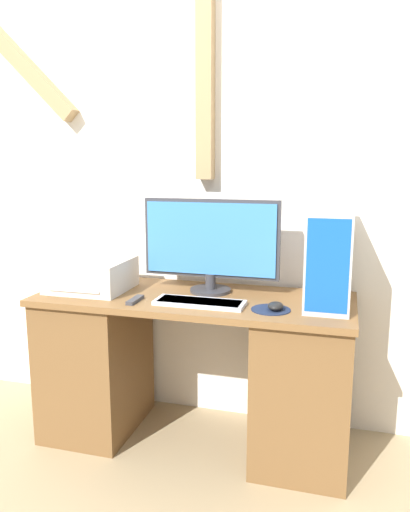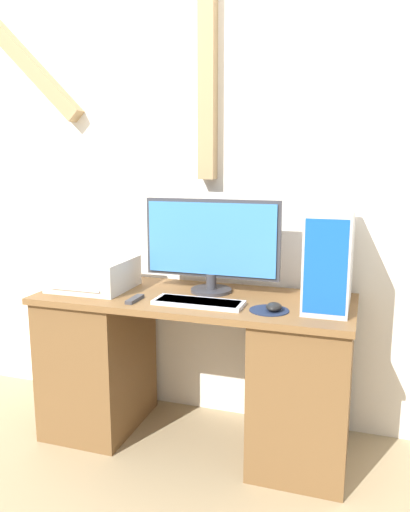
{
  "view_description": "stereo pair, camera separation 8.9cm",
  "coord_description": "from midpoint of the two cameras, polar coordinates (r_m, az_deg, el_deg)",
  "views": [
    {
      "loc": [
        0.67,
        -1.89,
        1.37
      ],
      "look_at": [
        0.06,
        0.29,
        0.94
      ],
      "focal_mm": 35.0,
      "sensor_mm": 36.0,
      "label": 1
    },
    {
      "loc": [
        0.76,
        -1.86,
        1.37
      ],
      "look_at": [
        0.06,
        0.29,
        0.94
      ],
      "focal_mm": 35.0,
      "sensor_mm": 36.0,
      "label": 2
    }
  ],
  "objects": [
    {
      "name": "monitor",
      "position": [
        2.39,
        1.82,
        1.57
      ],
      "size": [
        0.66,
        0.2,
        0.45
      ],
      "color": "#333338",
      "rests_on": "desk"
    },
    {
      "name": "mouse",
      "position": [
        2.15,
        9.07,
        -5.76
      ],
      "size": [
        0.07,
        0.09,
        0.03
      ],
      "color": "black",
      "rests_on": "mousepad"
    },
    {
      "name": "printer",
      "position": [
        2.54,
        -11.68,
        -2.0
      ],
      "size": [
        0.37,
        0.34,
        0.15
      ],
      "color": "beige",
      "rests_on": "desk"
    },
    {
      "name": "keyboard",
      "position": [
        2.22,
        0.41,
        -5.33
      ],
      "size": [
        0.4,
        0.14,
        0.02
      ],
      "color": "silver",
      "rests_on": "desk"
    },
    {
      "name": "wall_back",
      "position": [
        2.61,
        2.01,
        10.6
      ],
      "size": [
        6.4,
        0.13,
        2.7
      ],
      "color": "white",
      "rests_on": "ground_plane"
    },
    {
      "name": "ground_plane",
      "position": [
        2.43,
        -2.56,
        -23.48
      ],
      "size": [
        12.0,
        12.0,
        0.0
      ],
      "primitive_type": "plane",
      "color": "#9E8966"
    },
    {
      "name": "computer_tower",
      "position": [
        2.24,
        15.15,
        -0.23
      ],
      "size": [
        0.19,
        0.42,
        0.43
      ],
      "color": "#B2B2B7",
      "rests_on": "desk"
    },
    {
      "name": "mousepad",
      "position": [
        2.16,
        8.53,
        -6.17
      ],
      "size": [
        0.17,
        0.17,
        0.0
      ],
      "color": "#19233D",
      "rests_on": "desk"
    },
    {
      "name": "remote_control",
      "position": [
        2.3,
        -6.93,
        -4.93
      ],
      "size": [
        0.03,
        0.13,
        0.02
      ],
      "color": "#38383D",
      "rests_on": "desk"
    },
    {
      "name": "desk",
      "position": [
        2.48,
        -0.22,
        -12.55
      ],
      "size": [
        1.49,
        0.58,
        0.74
      ],
      "color": "brown",
      "rests_on": "ground_plane"
    }
  ]
}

